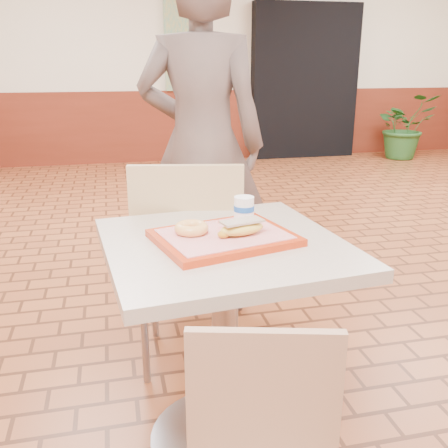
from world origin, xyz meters
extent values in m
cube|color=brown|center=(0.00, 0.00, 0.00)|extent=(8.00, 10.00, 0.01)
cube|color=#EDE5C6|center=(0.00, 5.00, 1.50)|extent=(8.00, 0.01, 3.00)
cube|color=maroon|center=(0.00, 4.98, 0.50)|extent=(8.00, 0.04, 1.00)
cube|color=black|center=(1.20, 4.88, 1.10)|extent=(1.60, 0.22, 2.20)
cube|color=gray|center=(-0.60, 4.94, 1.60)|extent=(0.50, 0.03, 1.20)
cube|color=#B5A592|center=(-1.31, -0.80, 0.79)|extent=(0.77, 0.77, 0.04)
cylinder|color=gray|center=(-1.31, -0.80, 0.39)|extent=(0.09, 0.09, 0.77)
cylinder|color=gray|center=(-1.31, -0.80, 0.02)|extent=(0.56, 0.56, 0.03)
cube|color=tan|center=(-1.34, -1.36, 0.60)|extent=(0.37, 0.12, 0.41)
cube|color=tan|center=(-1.34, -0.20, 0.47)|extent=(0.54, 0.54, 0.04)
cube|color=tan|center=(-1.38, -0.40, 0.75)|extent=(0.46, 0.12, 0.51)
cylinder|color=gray|center=(-1.11, -0.04, 0.23)|extent=(0.03, 0.03, 0.45)
cylinder|color=gray|center=(-1.49, 0.04, 0.23)|extent=(0.03, 0.03, 0.45)
cylinder|color=gray|center=(-1.18, -0.43, 0.23)|extent=(0.03, 0.03, 0.45)
cylinder|color=gray|center=(-1.57, -0.35, 0.23)|extent=(0.03, 0.03, 0.45)
imported|color=brown|center=(-1.18, 0.36, 0.95)|extent=(0.80, 0.65, 1.91)
cube|color=#B62D0D|center=(-1.31, -0.80, 0.83)|extent=(0.44, 0.34, 0.02)
cube|color=#E18585|center=(-1.31, -0.80, 0.84)|extent=(0.39, 0.29, 0.00)
torus|color=#F3AD58|center=(-1.42, -0.77, 0.86)|extent=(0.12, 0.12, 0.04)
ellipsoid|color=gold|center=(-1.26, -0.82, 0.86)|extent=(0.17, 0.11, 0.04)
cube|color=#EEE8CE|center=(-1.26, -0.82, 0.89)|extent=(0.15, 0.10, 0.01)
ellipsoid|color=#C3871B|center=(-1.32, -0.84, 0.86)|extent=(0.04, 0.04, 0.02)
cylinder|color=white|center=(-1.21, -0.69, 0.89)|extent=(0.07, 0.07, 0.09)
cylinder|color=blue|center=(-1.21, -0.69, 0.89)|extent=(0.07, 0.07, 0.02)
imported|color=#255B24|center=(2.62, 4.40, 0.48)|extent=(0.88, 0.77, 0.95)
camera|label=1|loc=(-1.66, -2.32, 1.38)|focal=40.00mm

